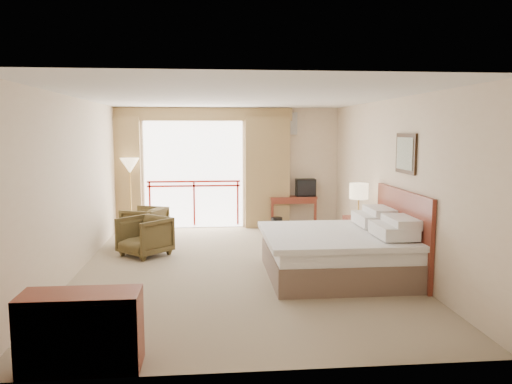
{
  "coord_description": "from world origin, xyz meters",
  "views": [
    {
      "loc": [
        -0.45,
        -7.8,
        2.19
      ],
      "look_at": [
        0.32,
        0.4,
        1.17
      ],
      "focal_mm": 35.0,
      "sensor_mm": 36.0,
      "label": 1
    }
  ],
  "objects": [
    {
      "name": "floor",
      "position": [
        0.0,
        0.0,
        0.0
      ],
      "size": [
        7.0,
        7.0,
        0.0
      ],
      "primitive_type": "plane",
      "color": "gray",
      "rests_on": "ground"
    },
    {
      "name": "ceiling",
      "position": [
        0.0,
        0.0,
        2.7
      ],
      "size": [
        7.0,
        7.0,
        0.0
      ],
      "primitive_type": "plane",
      "rotation": [
        3.14,
        0.0,
        0.0
      ],
      "color": "white",
      "rests_on": "wall_back"
    },
    {
      "name": "wall_back",
      "position": [
        0.0,
        3.5,
        1.35
      ],
      "size": [
        5.0,
        0.0,
        5.0
      ],
      "primitive_type": "plane",
      "rotation": [
        1.57,
        0.0,
        0.0
      ],
      "color": "beige",
      "rests_on": "ground"
    },
    {
      "name": "wall_front",
      "position": [
        0.0,
        -3.5,
        1.35
      ],
      "size": [
        5.0,
        0.0,
        5.0
      ],
      "primitive_type": "plane",
      "rotation": [
        -1.57,
        0.0,
        0.0
      ],
      "color": "beige",
      "rests_on": "ground"
    },
    {
      "name": "wall_left",
      "position": [
        -2.5,
        0.0,
        1.35
      ],
      "size": [
        0.0,
        7.0,
        7.0
      ],
      "primitive_type": "plane",
      "rotation": [
        1.57,
        0.0,
        1.57
      ],
      "color": "beige",
      "rests_on": "ground"
    },
    {
      "name": "wall_right",
      "position": [
        2.5,
        0.0,
        1.35
      ],
      "size": [
        0.0,
        7.0,
        7.0
      ],
      "primitive_type": "plane",
      "rotation": [
        1.57,
        0.0,
        -1.57
      ],
      "color": "beige",
      "rests_on": "ground"
    },
    {
      "name": "balcony_door",
      "position": [
        -0.8,
        3.48,
        1.2
      ],
      "size": [
        2.4,
        0.0,
        2.4
      ],
      "primitive_type": "plane",
      "rotation": [
        1.57,
        0.0,
        0.0
      ],
      "color": "white",
      "rests_on": "wall_back"
    },
    {
      "name": "balcony_railing",
      "position": [
        -0.8,
        3.46,
        0.81
      ],
      "size": [
        2.09,
        0.03,
        1.02
      ],
      "color": "#A8180E",
      "rests_on": "wall_back"
    },
    {
      "name": "curtain_left",
      "position": [
        -2.45,
        3.35,
        1.25
      ],
      "size": [
        1.0,
        0.26,
        2.5
      ],
      "primitive_type": "cube",
      "color": "olive",
      "rests_on": "wall_back"
    },
    {
      "name": "curtain_right",
      "position": [
        0.85,
        3.35,
        1.25
      ],
      "size": [
        1.0,
        0.26,
        2.5
      ],
      "primitive_type": "cube",
      "color": "olive",
      "rests_on": "wall_back"
    },
    {
      "name": "valance",
      "position": [
        -0.8,
        3.38,
        2.55
      ],
      "size": [
        4.4,
        0.22,
        0.28
      ],
      "primitive_type": "cube",
      "color": "olive",
      "rests_on": "wall_back"
    },
    {
      "name": "hvac_vent",
      "position": [
        1.3,
        3.47,
        2.35
      ],
      "size": [
        0.5,
        0.04,
        0.5
      ],
      "primitive_type": "cube",
      "color": "silver",
      "rests_on": "wall_back"
    },
    {
      "name": "bed",
      "position": [
        1.5,
        -0.6,
        0.38
      ],
      "size": [
        2.13,
        2.06,
        0.97
      ],
      "color": "brown",
      "rests_on": "floor"
    },
    {
      "name": "headboard",
      "position": [
        2.46,
        -0.6,
        0.65
      ],
      "size": [
        0.06,
        2.1,
        1.3
      ],
      "primitive_type": "cube",
      "color": "maroon",
      "rests_on": "wall_right"
    },
    {
      "name": "framed_art",
      "position": [
        2.47,
        -0.6,
        1.85
      ],
      "size": [
        0.04,
        0.72,
        0.6
      ],
      "color": "black",
      "rests_on": "wall_right"
    },
    {
      "name": "nightstand",
      "position": [
        2.17,
        0.65,
        0.33
      ],
      "size": [
        0.49,
        0.58,
        0.67
      ],
      "primitive_type": "cube",
      "rotation": [
        0.0,
        0.0,
        -0.04
      ],
      "color": "maroon",
      "rests_on": "floor"
    },
    {
      "name": "table_lamp",
      "position": [
        2.17,
        0.7,
        1.12
      ],
      "size": [
        0.33,
        0.33,
        0.58
      ],
      "rotation": [
        0.0,
        0.0,
        0.31
      ],
      "color": "tan",
      "rests_on": "nightstand"
    },
    {
      "name": "phone",
      "position": [
        2.12,
        0.5,
        0.71
      ],
      "size": [
        0.21,
        0.17,
        0.09
      ],
      "primitive_type": "cube",
      "rotation": [
        0.0,
        0.0,
        -0.14
      ],
      "color": "black",
      "rests_on": "nightstand"
    },
    {
      "name": "desk",
      "position": [
        1.44,
        3.45,
        0.55
      ],
      "size": [
        1.07,
        0.52,
        0.7
      ],
      "rotation": [
        0.0,
        0.0,
        0.08
      ],
      "color": "maroon",
      "rests_on": "floor"
    },
    {
      "name": "tv",
      "position": [
        1.74,
        3.39,
        0.9
      ],
      "size": [
        0.44,
        0.35,
        0.4
      ],
      "rotation": [
        0.0,
        0.0,
        0.33
      ],
      "color": "black",
      "rests_on": "desk"
    },
    {
      "name": "coffee_maker",
      "position": [
        1.09,
        3.4,
        0.82
      ],
      "size": [
        0.12,
        0.12,
        0.25
      ],
      "primitive_type": "cylinder",
      "rotation": [
        0.0,
        0.0,
        0.01
      ],
      "color": "black",
      "rests_on": "desk"
    },
    {
      "name": "cup",
      "position": [
        1.24,
        3.35,
        0.74
      ],
      "size": [
        0.08,
        0.08,
        0.09
      ],
      "primitive_type": "cylinder",
      "rotation": [
        0.0,
        0.0,
        -0.33
      ],
      "color": "white",
      "rests_on": "desk"
    },
    {
      "name": "wastebasket",
      "position": [
        1.01,
        2.83,
        0.15
      ],
      "size": [
        0.28,
        0.28,
        0.31
      ],
      "primitive_type": "cylinder",
      "rotation": [
        0.0,
        0.0,
        -0.13
      ],
      "color": "black",
      "rests_on": "floor"
    },
    {
      "name": "armchair_far",
      "position": [
        -1.75,
        2.16,
        0.0
      ],
      "size": [
        0.97,
        0.96,
        0.68
      ],
      "primitive_type": "imported",
      "rotation": [
        0.0,
        0.0,
        -1.98
      ],
      "color": "#40351C",
      "rests_on": "floor"
    },
    {
      "name": "armchair_near",
      "position": [
        -1.6,
        0.94,
        0.0
      ],
      "size": [
        1.06,
        1.06,
        0.69
      ],
      "primitive_type": "imported",
      "rotation": [
        0.0,
        0.0,
        -0.77
      ],
      "color": "#40351C",
      "rests_on": "floor"
    },
    {
      "name": "side_table",
      "position": [
        -1.79,
        1.54,
        0.37
      ],
      "size": [
        0.49,
        0.49,
        0.53
      ],
      "rotation": [
        0.0,
        0.0,
        0.3
      ],
      "color": "black",
      "rests_on": "floor"
    },
    {
      "name": "book",
      "position": [
        -1.79,
        1.54,
        0.54
      ],
      "size": [
        0.25,
        0.29,
        0.02
      ],
      "primitive_type": "imported",
      "rotation": [
        0.0,
        0.0,
        0.37
      ],
      "color": "white",
      "rests_on": "side_table"
    },
    {
      "name": "floor_lamp",
      "position": [
        -2.15,
        3.09,
        1.38
      ],
      "size": [
        0.41,
        0.41,
        1.61
      ],
      "rotation": [
        0.0,
        0.0,
        0.12
      ],
      "color": "tan",
      "rests_on": "floor"
    },
    {
      "name": "dresser",
      "position": [
        -1.64,
        -3.28,
        0.36
      ],
      "size": [
        1.08,
        0.46,
        0.72
      ],
      "rotation": [
        0.0,
        0.0,
        -0.05
      ],
      "color": "maroon",
      "rests_on": "floor"
    }
  ]
}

